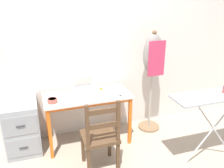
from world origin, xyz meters
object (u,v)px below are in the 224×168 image
sewing_machine (86,82)px  thread_spool_near_machine (101,89)px  dress_form (153,62)px  ironing_board (219,98)px  scissors (122,96)px  filing_cabinet (22,127)px  fabric_bowl (52,100)px  wooden_chair (100,137)px

sewing_machine → thread_spool_near_machine: 0.24m
dress_form → ironing_board: 1.01m
scissors → filing_cabinet: scissors is taller
fabric_bowl → scissors: size_ratio=1.10×
dress_form → scissors: bearing=-155.7°
wooden_chair → filing_cabinet: (-0.86, 0.65, -0.09)m
sewing_machine → dress_form: (0.94, -0.04, 0.20)m
fabric_bowl → filing_cabinet: fabric_bowl is taller
sewing_machine → ironing_board: (1.34, -0.94, -0.02)m
wooden_chair → fabric_bowl: bearing=133.1°
wooden_chair → dress_form: size_ratio=0.62×
fabric_bowl → thread_spool_near_machine: 0.70m
fabric_bowl → filing_cabinet: size_ratio=0.18×
filing_cabinet → ironing_board: (2.21, -0.90, 0.49)m
thread_spool_near_machine → filing_cabinet: 1.14m
sewing_machine → thread_spool_near_machine: bearing=-4.7°
filing_cabinet → wooden_chair: bearing=-37.3°
filing_cabinet → dress_form: bearing=0.2°
fabric_bowl → ironing_board: ironing_board is taller
fabric_bowl → wooden_chair: 0.74m
thread_spool_near_machine → dress_form: bearing=-1.5°
sewing_machine → filing_cabinet: (-0.87, -0.04, -0.51)m
fabric_bowl → ironing_board: size_ratio=0.11×
fabric_bowl → sewing_machine: bearing=23.3°
sewing_machine → dress_form: 0.97m
filing_cabinet → ironing_board: size_ratio=0.61×
sewing_machine → dress_form: dress_form is taller
sewing_machine → wooden_chair: sewing_machine is taller
wooden_chair → filing_cabinet: bearing=142.7°
scissors → wooden_chair: bearing=-135.0°
sewing_machine → ironing_board: size_ratio=0.33×
wooden_chair → ironing_board: size_ratio=0.82×
filing_cabinet → sewing_machine: bearing=2.7°
wooden_chair → dress_form: dress_form is taller
fabric_bowl → wooden_chair: wooden_chair is taller
wooden_chair → ironing_board: wooden_chair is taller
fabric_bowl → dress_form: (1.42, 0.17, 0.32)m
ironing_board → filing_cabinet: bearing=157.9°
scissors → filing_cabinet: (-1.28, 0.24, -0.37)m
filing_cabinet → dress_form: (1.81, 0.01, 0.71)m
thread_spool_near_machine → wooden_chair: (-0.21, -0.68, -0.30)m
wooden_chair → dress_form: bearing=34.7°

